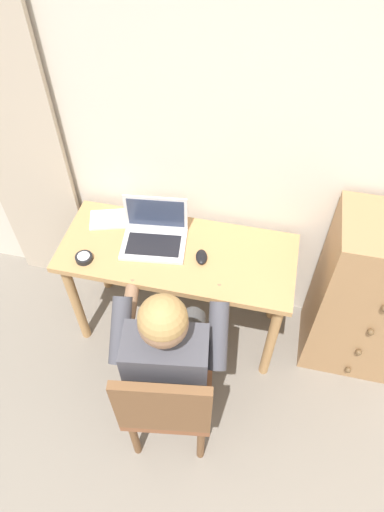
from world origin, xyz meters
name	(u,v)px	position (x,y,z in m)	size (l,w,h in m)	color
wall_back	(276,146)	(0.00, 2.20, 1.25)	(4.80, 0.05, 2.50)	beige
curtain_panel	(17,141)	(-1.36, 2.13, 1.11)	(0.53, 0.03, 2.23)	#BCAD99
desk	(178,265)	(-0.42, 1.87, 0.63)	(1.26, 0.53, 0.75)	tan
dresser	(370,298)	(0.64, 1.94, 0.54)	(0.57, 0.44, 1.09)	#9E754C
chair	(168,400)	(-0.30, 1.16, 0.50)	(0.48, 0.46, 0.88)	brown
person_seated	(170,347)	(-0.32, 1.34, 0.68)	(0.59, 0.62, 1.20)	#4C4C4C
laptop	(155,233)	(-0.55, 1.92, 0.80)	(0.37, 0.29, 0.24)	silver
computer_mouse	(202,257)	(-0.28, 1.84, 0.76)	(0.06, 0.10, 0.03)	black
desk_clock	(84,258)	(-0.88, 1.70, 0.76)	(0.09, 0.09, 0.03)	black
notebook_pad	(109,219)	(-0.85, 2.01, 0.75)	(0.21, 0.15, 0.01)	silver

